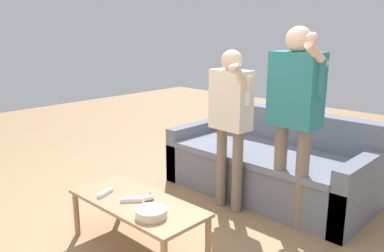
# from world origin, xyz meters

# --- Properties ---
(ground_plane) EXTENTS (12.00, 12.00, 0.00)m
(ground_plane) POSITION_xyz_m (0.00, 0.00, 0.00)
(ground_plane) COLOR #93704C
(couch) EXTENTS (1.97, 0.94, 0.80)m
(couch) POSITION_xyz_m (-0.05, 1.37, 0.28)
(couch) COLOR slate
(couch) RESTS_ON ground
(coffee_table) EXTENTS (1.10, 0.48, 0.39)m
(coffee_table) POSITION_xyz_m (-0.17, -0.22, 0.34)
(coffee_table) COLOR #997551
(coffee_table) RESTS_ON ground
(snack_bowl) EXTENTS (0.21, 0.21, 0.06)m
(snack_bowl) POSITION_xyz_m (0.10, -0.31, 0.42)
(snack_bowl) COLOR beige
(snack_bowl) RESTS_ON coffee_table
(game_remote_nunchuk) EXTENTS (0.06, 0.09, 0.05)m
(game_remote_nunchuk) POSITION_xyz_m (-0.12, -0.15, 0.41)
(game_remote_nunchuk) COLOR white
(game_remote_nunchuk) RESTS_ON coffee_table
(player_center) EXTENTS (0.42, 0.34, 1.44)m
(player_center) POSITION_xyz_m (-0.12, 0.80, 0.91)
(player_center) COLOR #756656
(player_center) RESTS_ON ground
(player_right) EXTENTS (0.48, 0.35, 1.63)m
(player_right) POSITION_xyz_m (0.43, 0.91, 1.03)
(player_right) COLOR #756656
(player_right) RESTS_ON ground
(game_remote_wand_near) EXTENTS (0.08, 0.16, 0.03)m
(game_remote_wand_near) POSITION_xyz_m (-0.44, -0.31, 0.40)
(game_remote_wand_near) COLOR white
(game_remote_wand_near) RESTS_ON coffee_table
(game_remote_wand_far) EXTENTS (0.13, 0.15, 0.03)m
(game_remote_wand_far) POSITION_xyz_m (-0.19, -0.25, 0.40)
(game_remote_wand_far) COLOR white
(game_remote_wand_far) RESTS_ON coffee_table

